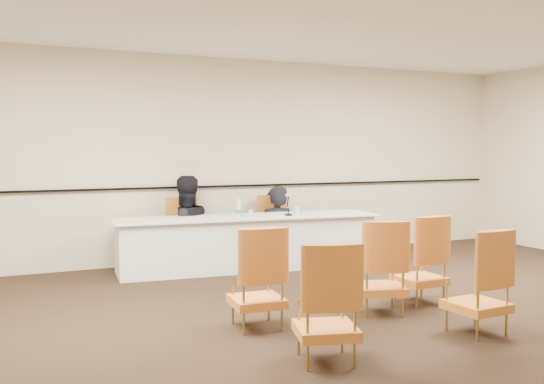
# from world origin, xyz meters

# --- Properties ---
(floor) EXTENTS (10.00, 10.00, 0.00)m
(floor) POSITION_xyz_m (0.00, 0.00, 0.00)
(floor) COLOR black
(floor) RESTS_ON ground
(wall_back) EXTENTS (10.00, 0.04, 3.00)m
(wall_back) POSITION_xyz_m (0.00, 4.00, 1.50)
(wall_back) COLOR beige
(wall_back) RESTS_ON ground
(wall_rail) EXTENTS (9.80, 0.04, 0.03)m
(wall_rail) POSITION_xyz_m (0.00, 3.96, 1.10)
(wall_rail) COLOR black
(wall_rail) RESTS_ON wall_back
(panel_table) EXTENTS (3.71, 1.20, 0.73)m
(panel_table) POSITION_xyz_m (-0.05, 3.14, 0.36)
(panel_table) COLOR silver
(panel_table) RESTS_ON ground
(panelist_main) EXTENTS (0.63, 0.43, 1.66)m
(panelist_main) POSITION_xyz_m (0.61, 3.63, 0.28)
(panelist_main) COLOR black
(panelist_main) RESTS_ON ground
(panelist_main_chair) EXTENTS (0.55, 0.55, 0.95)m
(panelist_main_chair) POSITION_xyz_m (0.61, 3.63, 0.47)
(panelist_main_chair) COLOR #D16325
(panelist_main_chair) RESTS_ON ground
(panelist_second) EXTENTS (0.88, 0.72, 1.70)m
(panelist_second) POSITION_xyz_m (-0.76, 3.76, 0.43)
(panelist_second) COLOR black
(panelist_second) RESTS_ON ground
(panelist_second_chair) EXTENTS (0.55, 0.55, 0.95)m
(panelist_second_chair) POSITION_xyz_m (-0.76, 3.76, 0.47)
(panelist_second_chair) COLOR #D16325
(panelist_second_chair) RESTS_ON ground
(papers) EXTENTS (0.36, 0.31, 0.00)m
(papers) POSITION_xyz_m (0.38, 3.09, 0.73)
(papers) COLOR white
(papers) RESTS_ON panel_table
(microphone) EXTENTS (0.18, 0.24, 0.30)m
(microphone) POSITION_xyz_m (0.49, 2.97, 0.88)
(microphone) COLOR black
(microphone) RESTS_ON panel_table
(water_bottle) EXTENTS (0.08, 0.08, 0.25)m
(water_bottle) POSITION_xyz_m (-0.18, 3.16, 0.85)
(water_bottle) COLOR teal
(water_bottle) RESTS_ON panel_table
(drinking_glass) EXTENTS (0.09, 0.09, 0.10)m
(drinking_glass) POSITION_xyz_m (-0.05, 3.02, 0.78)
(drinking_glass) COLOR silver
(drinking_glass) RESTS_ON panel_table
(coffee_cup) EXTENTS (0.10, 0.10, 0.12)m
(coffee_cup) POSITION_xyz_m (0.62, 2.96, 0.79)
(coffee_cup) COLOR silver
(coffee_cup) RESTS_ON panel_table
(aud_chair_front_left) EXTENTS (0.55, 0.55, 0.95)m
(aud_chair_front_left) POSITION_xyz_m (-1.05, 0.54, 0.47)
(aud_chair_front_left) COLOR #D16325
(aud_chair_front_left) RESTS_ON ground
(aud_chair_front_mid) EXTENTS (0.64, 0.64, 0.95)m
(aud_chair_front_mid) POSITION_xyz_m (0.28, 0.48, 0.47)
(aud_chair_front_mid) COLOR #D16325
(aud_chair_front_mid) RESTS_ON ground
(aud_chair_front_right) EXTENTS (0.51, 0.51, 0.95)m
(aud_chair_front_right) POSITION_xyz_m (0.91, 0.65, 0.47)
(aud_chair_front_right) COLOR #D16325
(aud_chair_front_right) RESTS_ON ground
(aud_chair_back_left) EXTENTS (0.62, 0.62, 0.95)m
(aud_chair_back_left) POSITION_xyz_m (-0.92, -0.52, 0.47)
(aud_chair_back_left) COLOR #D16325
(aud_chair_back_left) RESTS_ON ground
(aud_chair_back_right) EXTENTS (0.53, 0.53, 0.95)m
(aud_chair_back_right) POSITION_xyz_m (0.67, -0.45, 0.47)
(aud_chair_back_right) COLOR #D16325
(aud_chair_back_right) RESTS_ON ground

